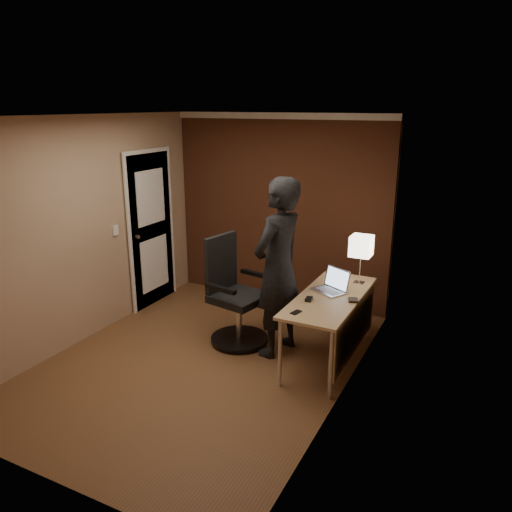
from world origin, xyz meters
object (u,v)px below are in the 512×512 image
at_px(desk_lamp, 361,247).
at_px(person, 278,268).
at_px(laptop, 333,285).
at_px(wallet, 353,300).
at_px(office_chair, 234,297).
at_px(desk, 337,309).
at_px(mouse, 309,299).
at_px(phone, 296,312).

xyz_separation_m(desk_lamp, person, (-0.73, -0.54, -0.19)).
xyz_separation_m(laptop, wallet, (0.28, -0.19, -0.05)).
relative_size(desk_lamp, person, 0.28).
bearing_deg(desk_lamp, office_chair, -157.38).
relative_size(desk, mouse, 15.00).
bearing_deg(desk_lamp, laptop, -119.36).
bearing_deg(phone, office_chair, 165.43).
relative_size(laptop, mouse, 4.13).
bearing_deg(person, wallet, 102.20).
distance_m(desk_lamp, person, 0.93).
relative_size(mouse, person, 0.05).
bearing_deg(laptop, phone, -99.85).
bearing_deg(person, mouse, 78.80).
bearing_deg(laptop, wallet, -34.16).
distance_m(desk, mouse, 0.35).
bearing_deg(wallet, desk_lamp, 99.27).
height_order(desk, wallet, wallet).
bearing_deg(office_chair, desk_lamp, 22.62).
bearing_deg(person, desk_lamp, 137.85).
relative_size(desk_lamp, phone, 4.65).
xyz_separation_m(phone, office_chair, (-0.96, 0.52, -0.21)).
height_order(desk_lamp, office_chair, desk_lamp).
distance_m(wallet, office_chair, 1.37).
relative_size(desk_lamp, office_chair, 0.45).
relative_size(desk, phone, 13.04).
height_order(desk, phone, phone).
distance_m(desk, wallet, 0.23).
relative_size(desk, office_chair, 1.26).
distance_m(phone, person, 0.69).
xyz_separation_m(mouse, office_chair, (-0.96, 0.18, -0.22)).
bearing_deg(desk, wallet, -11.57).
relative_size(desk_lamp, mouse, 5.35).
distance_m(desk, desk_lamp, 0.74).
xyz_separation_m(laptop, phone, (-0.12, -0.71, -0.06)).
xyz_separation_m(desk, office_chair, (-1.18, -0.04, -0.07)).
relative_size(wallet, person, 0.06).
distance_m(desk_lamp, laptop, 0.53).
relative_size(desk_lamp, wallet, 4.86).
distance_m(desk_lamp, wallet, 0.67).
relative_size(laptop, phone, 3.59).
xyz_separation_m(phone, person, (-0.41, 0.50, 0.22)).
distance_m(desk_lamp, office_chair, 1.51).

